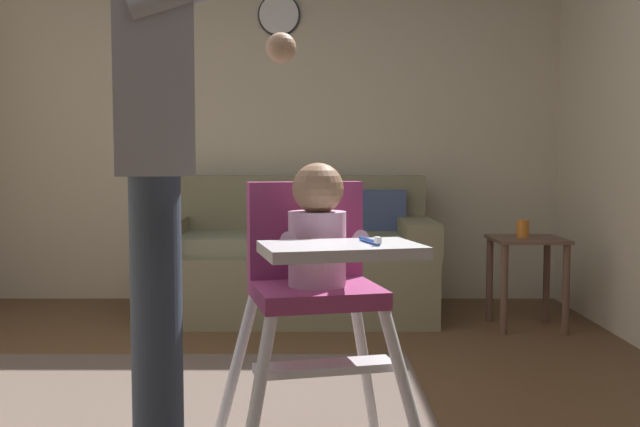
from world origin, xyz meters
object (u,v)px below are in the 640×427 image
adult_standing (154,150)px  wall_clock (277,15)px  side_table (525,262)px  couch (291,261)px  sippy_cup (521,229)px  high_chair (314,263)px

adult_standing → wall_clock: 3.07m
adult_standing → wall_clock: wall_clock is taller
side_table → adult_standing: bearing=-128.5°
couch → sippy_cup: size_ratio=17.28×
side_table → sippy_cup: bearing=180.0°
couch → side_table: size_ratio=3.32×
high_chair → sippy_cup: size_ratio=9.56×
couch → high_chair: 2.36m
couch → side_table: couch is taller
couch → sippy_cup: bearing=74.2°
high_chair → sippy_cup: (1.17, 1.95, -0.08)m
high_chair → adult_standing: size_ratio=0.55×
side_table → sippy_cup: (-0.03, 0.00, 0.19)m
couch → wall_clock: bearing=-167.3°
couch → high_chair: high_chair is taller
sippy_cup → wall_clock: bearing=149.2°
sippy_cup → wall_clock: 2.16m
adult_standing → wall_clock: (0.18, 2.91, 0.95)m
couch → sippy_cup: 1.40m
high_chair → wall_clock: size_ratio=3.32×
high_chair → side_table: 2.31m
sippy_cup → side_table: bearing=-0.0°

